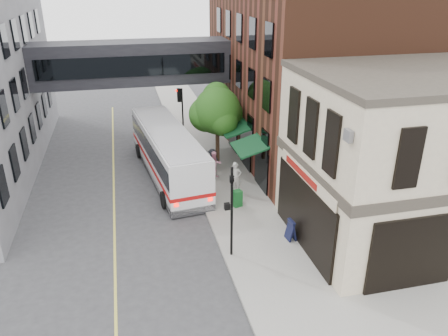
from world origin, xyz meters
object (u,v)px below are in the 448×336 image
bus (168,151)px  newspaper_box (237,198)px  sandwich_board (291,230)px  pedestrian_b (215,165)px  pedestrian_a (236,178)px  pedestrian_c (212,159)px

bus → newspaper_box: bearing=-58.9°
bus → sandwich_board: (4.98, -9.39, -1.08)m
bus → newspaper_box: bus is taller
bus → pedestrian_b: size_ratio=6.67×
pedestrian_a → newspaper_box: size_ratio=2.00×
pedestrian_a → newspaper_box: 1.82m
pedestrian_c → newspaper_box: (0.31, -5.39, -0.27)m
pedestrian_b → newspaper_box: (0.40, -4.12, -0.41)m
pedestrian_b → pedestrian_c: size_ratio=1.19×
pedestrian_b → pedestrian_c: (0.09, 1.27, -0.15)m
pedestrian_c → newspaper_box: size_ratio=1.55×
pedestrian_b → sandwich_board: (2.11, -8.08, -0.36)m
newspaper_box → pedestrian_a: bearing=62.3°
pedestrian_b → newspaper_box: size_ratio=1.85×
newspaper_box → pedestrian_b: bearing=79.5°
pedestrian_a → pedestrian_c: bearing=112.9°
pedestrian_c → newspaper_box: bearing=-69.4°
pedestrian_c → sandwich_board: (2.01, -9.35, -0.21)m
pedestrian_a → pedestrian_c: 3.74m
pedestrian_a → pedestrian_b: pedestrian_a is taller
pedestrian_a → pedestrian_b: (-0.76, 2.40, -0.07)m
bus → sandwich_board: bus is taller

